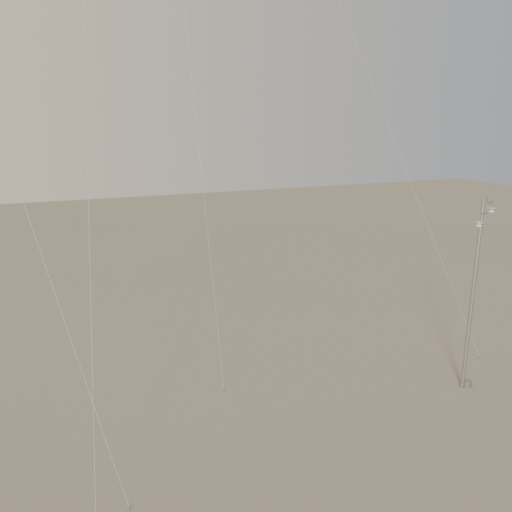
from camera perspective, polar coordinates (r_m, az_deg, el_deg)
name	(u,v)px	position (r m, az deg, el deg)	size (l,w,h in m)	color
ground	(264,459)	(28.19, 0.61, -15.93)	(160.00, 160.00, 0.00)	gray
street_lamp	(475,288)	(34.76, 17.11, -2.49)	(1.68, 0.87, 9.06)	#94979C
kite_3	(13,176)	(26.35, -18.84, 6.06)	(3.35, 6.54, 14.22)	maroon
kite_4	(365,69)	(37.13, 8.72, 14.55)	(7.63, 4.80, 20.18)	black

